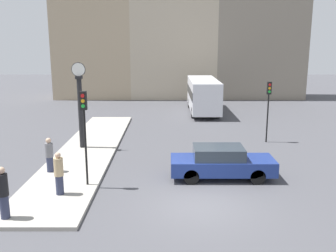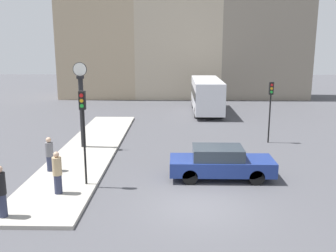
{
  "view_description": "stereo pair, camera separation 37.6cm",
  "coord_description": "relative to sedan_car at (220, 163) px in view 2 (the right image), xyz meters",
  "views": [
    {
      "loc": [
        -1.22,
        -13.19,
        6.03
      ],
      "look_at": [
        -1.26,
        7.24,
        1.48
      ],
      "focal_mm": 40.0,
      "sensor_mm": 36.0,
      "label": 1
    },
    {
      "loc": [
        -0.84,
        -13.18,
        6.03
      ],
      "look_at": [
        -1.26,
        7.24,
        1.48
      ],
      "focal_mm": 40.0,
      "sensor_mm": 36.0,
      "label": 2
    }
  ],
  "objects": [
    {
      "name": "street_clock",
      "position": [
        -7.36,
        4.66,
        1.85
      ],
      "size": [
        0.78,
        0.35,
        4.84
      ],
      "color": "black",
      "rests_on": "sidewalk_corner"
    },
    {
      "name": "traffic_light_near",
      "position": [
        -5.84,
        -1.17,
        2.24
      ],
      "size": [
        0.26,
        0.24,
        3.98
      ],
      "color": "black",
      "rests_on": "sidewalk_corner"
    },
    {
      "name": "ground_plane",
      "position": [
        -1.2,
        -2.96,
        -0.75
      ],
      "size": [
        120.0,
        120.0,
        0.0
      ],
      "primitive_type": "plane",
      "color": "#47474C"
    },
    {
      "name": "pedestrian_black_jacket",
      "position": [
        -7.99,
        -4.3,
        0.33
      ],
      "size": [
        0.36,
        0.36,
        1.85
      ],
      "color": "#2D334C",
      "rests_on": "sidewalk_corner"
    },
    {
      "name": "sidewalk_corner",
      "position": [
        -6.97,
        4.33,
        -0.67
      ],
      "size": [
        3.16,
        18.58,
        0.15
      ],
      "primitive_type": "cube",
      "color": "#A39E93",
      "rests_on": "ground_plane"
    },
    {
      "name": "building_row",
      "position": [
        -0.89,
        26.15,
        7.71
      ],
      "size": [
        27.14,
        5.0,
        17.65
      ],
      "color": "tan",
      "rests_on": "ground_plane"
    },
    {
      "name": "pedestrian_tan_coat",
      "position": [
        -6.71,
        -2.21,
        0.26
      ],
      "size": [
        0.36,
        0.36,
        1.73
      ],
      "color": "#2D334C",
      "rests_on": "sidewalk_corner"
    },
    {
      "name": "bus_distant",
      "position": [
        0.68,
        16.49,
        0.92
      ],
      "size": [
        2.36,
        8.06,
        2.93
      ],
      "color": "silver",
      "rests_on": "ground_plane"
    },
    {
      "name": "sedan_car",
      "position": [
        0.0,
        0.0,
        0.0
      ],
      "size": [
        4.66,
        1.74,
        1.48
      ],
      "color": "navy",
      "rests_on": "ground_plane"
    },
    {
      "name": "pedestrian_grey_jacket",
      "position": [
        -7.91,
        0.46,
        0.21
      ],
      "size": [
        0.36,
        0.36,
        1.62
      ],
      "color": "#2D334C",
      "rests_on": "sidewalk_corner"
    },
    {
      "name": "traffic_light_far",
      "position": [
        3.69,
        6.34,
        1.94
      ],
      "size": [
        0.26,
        0.24,
        3.75
      ],
      "color": "black",
      "rests_on": "ground_plane"
    }
  ]
}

